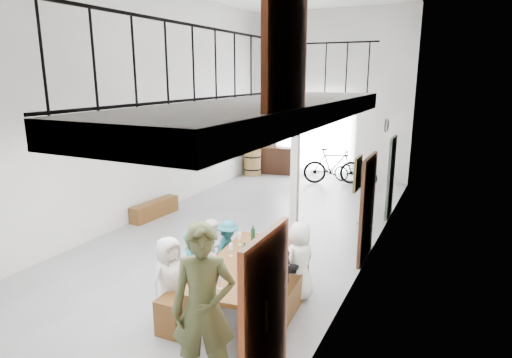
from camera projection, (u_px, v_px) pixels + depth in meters
The scene contains 24 objects.
floor at pixel (246, 231), 9.64m from camera, with size 12.00×12.00×0.00m, color gray.
room_walls at pixel (246, 69), 8.79m from camera, with size 12.00×12.00×12.00m.
gateway_portal at pixel (314, 136), 14.67m from camera, with size 2.80×0.08×2.80m, color white.
right_wall_decor at pixel (349, 190), 6.45m from camera, with size 0.07×8.28×5.07m.
balcony at pixel (272, 113), 5.36m from camera, with size 1.52×5.62×4.00m.
tasting_table at pixel (244, 267), 6.23m from camera, with size 1.18×2.38×0.79m.
bench_inner at pixel (207, 285), 6.62m from camera, with size 0.36×2.22×0.51m, color brown.
bench_wall at pixel (282, 306), 6.09m from camera, with size 0.26×2.01×0.46m, color brown.
tableware at pixel (247, 248), 6.36m from camera, with size 0.55×1.78×0.35m.
side_bench at pixel (155, 209), 10.57m from camera, with size 0.31×1.42×0.40m, color brown.
oak_barrel at pixel (252, 163), 14.93m from camera, with size 0.61×0.61×0.89m.
serving_counter at pixel (275, 160), 15.21m from camera, with size 1.79×0.50×0.94m, color #341B0E.
counter_bottles at pixel (275, 143), 15.06m from camera, with size 1.54×0.26×0.28m.
guest_left_a at pixel (170, 280), 5.99m from camera, with size 0.62×0.40×1.27m, color white.
guest_left_b at pixel (193, 268), 6.46m from camera, with size 0.43×0.28×1.17m, color #256E7D.
guest_left_c at pixel (214, 253), 7.02m from camera, with size 0.57×0.44×1.17m, color white.
guest_left_d at pixel (228, 249), 7.31m from camera, with size 0.68×0.39×1.05m, color #256E7D.
guest_right_a at pixel (264, 296), 5.57m from camera, with size 0.74×0.31×1.26m, color red.
guest_right_b at pixel (278, 282), 6.04m from camera, with size 1.08×0.34×1.17m, color black.
guest_right_c at pixel (300, 261), 6.62m from camera, with size 0.61×0.40×1.25m, color white.
host_standing at pixel (204, 309), 4.63m from camera, with size 0.70×0.46×1.93m, color #444C2A.
potted_plant at pixel (364, 228), 9.31m from camera, with size 0.34×0.30×0.38m, color #204F1E.
bicycle_near at pixel (355, 171), 13.79m from camera, with size 0.53×1.52×0.80m, color black.
bicycle_far at pixel (333, 166), 13.73m from camera, with size 0.54×1.90×1.14m, color black.
Camera 1 is at (4.14, -8.09, 3.43)m, focal length 30.00 mm.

